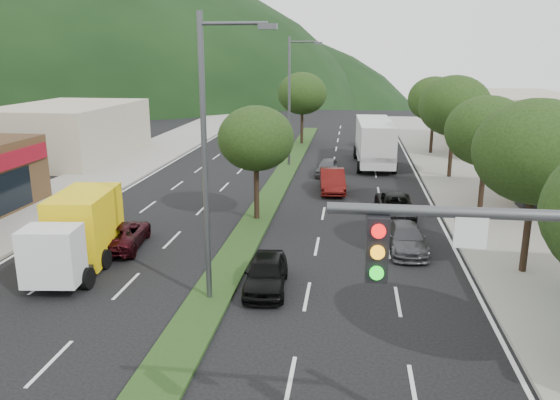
# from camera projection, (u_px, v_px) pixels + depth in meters

# --- Properties ---
(sidewalk_right) EXTENTS (5.00, 90.00, 0.15)m
(sidewalk_right) POSITION_uv_depth(u_px,v_px,m) (470.00, 194.00, 34.57)
(sidewalk_right) COLOR gray
(sidewalk_right) RESTS_ON ground
(sidewalk_left) EXTENTS (6.00, 90.00, 0.15)m
(sidewalk_left) POSITION_uv_depth(u_px,v_px,m) (90.00, 182.00, 37.81)
(sidewalk_left) COLOR gray
(sidewalk_left) RESTS_ON ground
(median) EXTENTS (1.60, 56.00, 0.12)m
(median) POSITION_uv_depth(u_px,v_px,m) (281.00, 179.00, 39.03)
(median) COLOR #1B3814
(median) RESTS_ON ground
(bldg_left_far) EXTENTS (9.00, 14.00, 4.60)m
(bldg_left_far) POSITION_uv_depth(u_px,v_px,m) (70.00, 132.00, 46.62)
(bldg_left_far) COLOR #B8B092
(bldg_left_far) RESTS_ON ground
(bldg_right_far) EXTENTS (10.00, 16.00, 5.20)m
(bldg_right_far) POSITION_uv_depth(u_px,v_px,m) (508.00, 121.00, 51.23)
(bldg_right_far) COLOR #B8B092
(bldg_right_far) RESTS_ON ground
(tree_r_b) EXTENTS (4.80, 4.80, 6.94)m
(tree_r_b) POSITION_uv_depth(u_px,v_px,m) (537.00, 152.00, 20.90)
(tree_r_b) COLOR black
(tree_r_b) RESTS_ON sidewalk_right
(tree_r_c) EXTENTS (4.40, 4.40, 6.48)m
(tree_r_c) POSITION_uv_depth(u_px,v_px,m) (487.00, 131.00, 28.64)
(tree_r_c) COLOR black
(tree_r_c) RESTS_ON sidewalk_right
(tree_r_d) EXTENTS (5.00, 5.00, 7.17)m
(tree_r_d) POSITION_uv_depth(u_px,v_px,m) (455.00, 106.00, 38.11)
(tree_r_d) COLOR black
(tree_r_d) RESTS_ON sidewalk_right
(tree_r_e) EXTENTS (4.60, 4.60, 6.71)m
(tree_r_e) POSITION_uv_depth(u_px,v_px,m) (434.00, 99.00, 47.76)
(tree_r_e) COLOR black
(tree_r_e) RESTS_ON sidewalk_right
(tree_med_near) EXTENTS (4.00, 4.00, 6.02)m
(tree_med_near) POSITION_uv_depth(u_px,v_px,m) (256.00, 139.00, 28.33)
(tree_med_near) COLOR black
(tree_med_near) RESTS_ON median
(tree_med_far) EXTENTS (4.80, 4.80, 6.94)m
(tree_med_far) POSITION_uv_depth(u_px,v_px,m) (302.00, 93.00, 53.09)
(tree_med_far) COLOR black
(tree_med_far) RESTS_ON median
(streetlight_near) EXTENTS (2.60, 0.25, 10.00)m
(streetlight_near) POSITION_uv_depth(u_px,v_px,m) (210.00, 148.00, 18.43)
(streetlight_near) COLOR #47494C
(streetlight_near) RESTS_ON ground
(streetlight_mid) EXTENTS (2.60, 0.25, 10.00)m
(streetlight_mid) POSITION_uv_depth(u_px,v_px,m) (292.00, 96.00, 42.38)
(streetlight_mid) COLOR #47494C
(streetlight_mid) RESTS_ON ground
(suv_maroon) EXTENTS (2.61, 4.64, 1.22)m
(suv_maroon) POSITION_uv_depth(u_px,v_px,m) (121.00, 235.00, 25.16)
(suv_maroon) COLOR #330B11
(suv_maroon) RESTS_ON ground
(car_queue_a) EXTENTS (1.78, 3.91, 1.30)m
(car_queue_a) POSITION_uv_depth(u_px,v_px,m) (266.00, 273.00, 20.61)
(car_queue_a) COLOR black
(car_queue_a) RESTS_ON ground
(car_queue_b) EXTENTS (1.88, 4.17, 1.19)m
(car_queue_b) POSITION_uv_depth(u_px,v_px,m) (406.00, 238.00, 24.69)
(car_queue_b) COLOR #454449
(car_queue_b) RESTS_ON ground
(car_queue_c) EXTENTS (1.94, 4.56, 1.46)m
(car_queue_c) POSITION_uv_depth(u_px,v_px,m) (332.00, 181.00, 35.39)
(car_queue_c) COLOR #4E0F0D
(car_queue_c) RESTS_ON ground
(car_queue_d) EXTENTS (2.17, 4.39, 1.20)m
(car_queue_d) POSITION_uv_depth(u_px,v_px,m) (395.00, 206.00, 29.99)
(car_queue_d) COLOR black
(car_queue_d) RESTS_ON ground
(car_queue_e) EXTENTS (1.83, 3.77, 1.24)m
(car_queue_e) POSITION_uv_depth(u_px,v_px,m) (328.00, 167.00, 40.27)
(car_queue_e) COLOR #4E4E53
(car_queue_e) RESTS_ON ground
(box_truck) EXTENTS (2.94, 6.32, 3.01)m
(box_truck) POSITION_uv_depth(u_px,v_px,m) (79.00, 234.00, 22.69)
(box_truck) COLOR silver
(box_truck) RESTS_ON ground
(motorhome) EXTENTS (3.25, 9.42, 3.57)m
(motorhome) POSITION_uv_depth(u_px,v_px,m) (374.00, 142.00, 43.78)
(motorhome) COLOR silver
(motorhome) RESTS_ON ground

